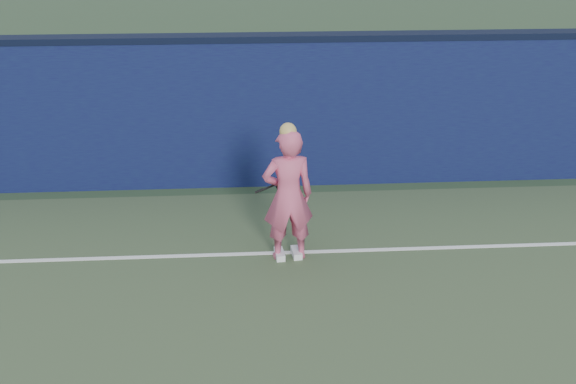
{
  "coord_description": "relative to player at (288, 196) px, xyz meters",
  "views": [
    {
      "loc": [
        -0.71,
        -3.44,
        4.44
      ],
      "look_at": [
        -0.26,
        3.91,
        1.0
      ],
      "focal_mm": 38.0,
      "sensor_mm": 36.0,
      "label": 1
    }
  ],
  "objects": [
    {
      "name": "racket",
      "position": [
        -0.05,
        0.46,
        -0.01
      ],
      "size": [
        0.58,
        0.2,
        0.32
      ],
      "rotation": [
        0.0,
        0.0,
        0.17
      ],
      "color": "black",
      "rests_on": "ground"
    },
    {
      "name": "wall_cap",
      "position": [
        0.26,
        2.59,
        1.6
      ],
      "size": [
        24.0,
        0.42,
        0.1
      ],
      "primitive_type": "cube",
      "color": "black",
      "rests_on": "backstop_wall"
    },
    {
      "name": "backstop_wall",
      "position": [
        0.26,
        2.59,
        0.3
      ],
      "size": [
        24.0,
        0.4,
        2.5
      ],
      "primitive_type": "cube",
      "color": "#0E0F3E",
      "rests_on": "ground"
    },
    {
      "name": "player",
      "position": [
        0.0,
        0.0,
        0.0
      ],
      "size": [
        0.74,
        0.53,
        1.97
      ],
      "rotation": [
        0.0,
        0.0,
        3.25
      ],
      "color": "#D45276",
      "rests_on": "ground"
    }
  ]
}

